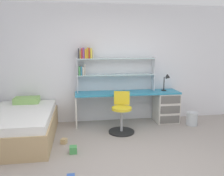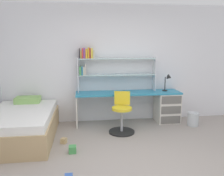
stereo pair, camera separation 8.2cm
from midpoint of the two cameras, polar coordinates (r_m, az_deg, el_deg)
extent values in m
cube|color=#9E938C|center=(3.36, 7.04, -20.83)|extent=(5.95, 5.81, 0.02)
cube|color=silver|center=(5.28, 0.75, 5.99)|extent=(5.95, 0.06, 2.64)
cube|color=teal|center=(5.12, 4.54, -1.21)|extent=(2.32, 0.51, 0.04)
cube|color=silver|center=(5.46, 13.91, -4.63)|extent=(0.50, 0.48, 0.68)
cube|color=silver|center=(5.10, -8.26, -5.50)|extent=(0.03, 0.46, 0.68)
cube|color=#64625E|center=(5.30, 14.77, -7.66)|extent=(0.45, 0.01, 0.17)
cube|color=#64625E|center=(5.24, 14.89, -5.31)|extent=(0.45, 0.01, 0.17)
cube|color=#64625E|center=(5.18, 15.00, -2.90)|extent=(0.45, 0.01, 0.17)
cube|color=silver|center=(5.08, -7.96, 3.21)|extent=(0.02, 0.22, 0.76)
cube|color=silver|center=(5.34, 10.85, 3.48)|extent=(0.02, 0.22, 0.76)
cube|color=silver|center=(5.14, 1.69, 3.28)|extent=(1.70, 0.22, 0.02)
cube|color=silver|center=(5.11, 1.71, 7.30)|extent=(1.70, 0.22, 0.02)
cube|color=#4CA559|center=(5.07, -7.44, 4.26)|extent=(0.04, 0.20, 0.19)
cube|color=#338CBF|center=(5.07, -6.97, 4.28)|extent=(0.02, 0.16, 0.19)
cube|color=beige|center=(5.07, -6.51, 4.24)|extent=(0.04, 0.17, 0.18)
cube|color=beige|center=(5.06, -6.10, 4.57)|extent=(0.02, 0.13, 0.24)
cube|color=#26262D|center=(5.04, -7.62, 8.51)|extent=(0.02, 0.14, 0.21)
cube|color=yellow|center=(5.04, -7.25, 8.26)|extent=(0.02, 0.13, 0.17)
cube|color=red|center=(5.04, -6.87, 8.54)|extent=(0.03, 0.19, 0.22)
cube|color=purple|center=(5.04, -6.42, 8.61)|extent=(0.04, 0.14, 0.23)
cube|color=gold|center=(5.04, -5.90, 8.45)|extent=(0.04, 0.17, 0.20)
cube|color=gold|center=(5.04, -5.42, 8.66)|extent=(0.03, 0.14, 0.23)
cube|color=red|center=(5.04, -5.06, 8.61)|extent=(0.02, 0.13, 0.22)
cube|color=yellow|center=(5.05, -4.58, 8.59)|extent=(0.04, 0.19, 0.22)
cube|color=beige|center=(5.05, -4.08, 8.35)|extent=(0.03, 0.16, 0.17)
cylinder|color=black|center=(5.38, 13.37, -0.59)|extent=(0.12, 0.12, 0.02)
cylinder|color=black|center=(5.35, 13.44, 1.07)|extent=(0.02, 0.02, 0.30)
cone|color=black|center=(5.32, 14.50, 2.59)|extent=(0.12, 0.11, 0.13)
cylinder|color=black|center=(4.74, 2.92, -10.77)|extent=(0.52, 0.52, 0.03)
cylinder|color=#A5A8AD|center=(4.66, 2.95, -8.22)|extent=(0.05, 0.05, 0.48)
cylinder|color=yellow|center=(4.59, 2.98, -5.11)|extent=(0.40, 0.40, 0.05)
cube|color=yellow|center=(4.72, 3.03, -2.48)|extent=(0.32, 0.10, 0.28)
cube|color=tan|center=(4.65, -21.12, -9.46)|extent=(1.19, 1.82, 0.41)
cube|color=white|center=(4.56, -21.34, -6.22)|extent=(1.13, 1.76, 0.14)
cube|color=#8CBF66|center=(5.15, -19.72, -2.76)|extent=(0.50, 0.32, 0.12)
cylinder|color=silver|center=(5.39, 19.87, -7.28)|extent=(0.24, 0.24, 0.29)
cube|color=tan|center=(4.32, -11.33, -12.71)|extent=(0.12, 0.12, 0.09)
cube|color=#479E51|center=(3.94, -9.16, -14.80)|extent=(0.12, 0.12, 0.12)
camera|label=1|loc=(0.04, -89.45, 0.10)|focal=36.86mm
camera|label=2|loc=(0.04, 90.55, -0.10)|focal=36.86mm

